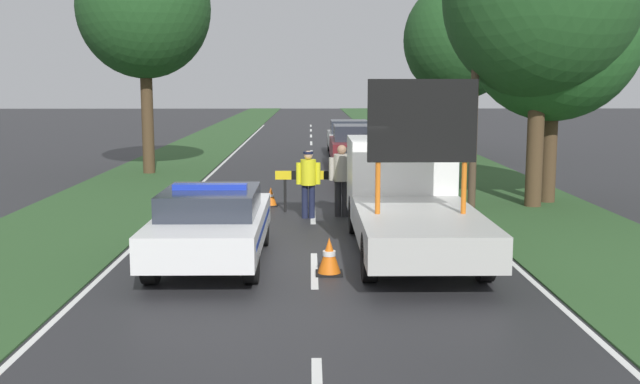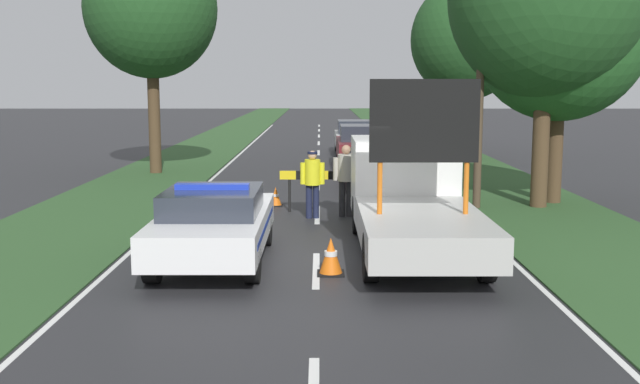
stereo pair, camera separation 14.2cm
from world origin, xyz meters
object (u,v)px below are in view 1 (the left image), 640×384
Objects in this scene: traffic_cone_near_truck at (197,220)px; queued_car_van_white at (349,137)px; police_car at (212,223)px; traffic_cone_centre_front at (240,196)px; traffic_cone_behind_barrier at (329,256)px; roadside_tree_near_right at (554,28)px; traffic_cone_near_police at (271,197)px; road_barrier at (324,178)px; queued_car_wagon_maroon at (355,146)px; roadside_tree_near_left at (144,9)px; queued_car_sedan_black at (376,161)px; police_officer at (308,178)px; roadside_tree_mid_left at (460,40)px; utility_pole at (476,44)px; roadside_tree_mid_right at (437,56)px; work_truck at (407,195)px; pedestrian_civilian at (342,175)px.

queued_car_van_white reaches higher than traffic_cone_near_truck.
traffic_cone_centre_front is (-0.08, 6.39, -0.48)m from police_car.
traffic_cone_behind_barrier is 0.09× the size of roadside_tree_near_right.
traffic_cone_near_police is 0.12× the size of queued_car_van_white.
road_barrier is 10.08m from queued_car_wagon_maroon.
roadside_tree_near_right is at bearing 108.29° from queued_car_van_white.
police_car is 15.75m from queued_car_wagon_maroon.
roadside_tree_near_left is 13.95m from roadside_tree_near_right.
roadside_tree_near_right reaches higher than queued_car_sedan_black.
roadside_tree_mid_left reaches higher than police_officer.
police_car is 14.87m from roadside_tree_near_left.
road_barrier is 7.31m from roadside_tree_near_right.
utility_pole is at bearing -99.45° from roadside_tree_mid_left.
traffic_cone_behind_barrier is at bearing -73.29° from traffic_cone_centre_front.
police_car is 10.35m from queued_car_sedan_black.
roadside_tree_mid_left is (4.47, -2.58, 4.18)m from queued_car_van_white.
road_barrier is 11.23m from roadside_tree_near_left.
roadside_tree_mid_right reaches higher than police_car.
traffic_cone_behind_barrier is at bearing -94.12° from road_barrier.
traffic_cone_centre_front is 0.12× the size of queued_car_van_white.
utility_pole reaches higher than queued_car_wagon_maroon.
queued_car_sedan_black is at bearing 57.45° from traffic_cone_near_truck.
police_car is 1.92× the size of road_barrier.
queued_car_sedan_black is at bearing 119.42° from utility_pole.
police_car is 0.63× the size of roadside_tree_mid_left.
traffic_cone_near_police is 0.79× the size of traffic_cone_behind_barrier.
roadside_tree_mid_left reaches higher than queued_car_sedan_black.
utility_pole is (-2.11, -18.33, -0.34)m from roadside_tree_mid_right.
work_truck is at bearing -53.30° from traffic_cone_centre_front.
police_officer is 0.93× the size of pedestrian_civilian.
traffic_cone_near_police is at bearing -9.34° from traffic_cone_centre_front.
roadside_tree_mid_left reaches higher than traffic_cone_near_police.
queued_car_wagon_maroon is 10.56m from roadside_tree_near_right.
roadside_tree_near_right is 0.88× the size of utility_pole.
police_officer is at bearing -114.57° from roadside_tree_mid_left.
queued_car_sedan_black is at bearing -116.11° from roadside_tree_mid_left.
roadside_tree_near_right is at bearing -89.09° from roadside_tree_mid_left.
work_truck is 8.29m from queued_car_sedan_black.
traffic_cone_behind_barrier reaches higher than traffic_cone_near_police.
pedestrian_civilian reaches higher than police_officer.
work_truck reaches higher than traffic_cone_near_police.
roadside_tree_near_right is at bearing 8.63° from road_barrier.
roadside_tree_mid_left reaches higher than traffic_cone_behind_barrier.
queued_car_sedan_black is 5.75m from queued_car_wagon_maroon.
queued_car_van_white reaches higher than traffic_cone_near_police.
traffic_cone_near_police is 6.55m from utility_pole.
work_truck is 6.35m from traffic_cone_centre_front.
police_car is at bearing -89.30° from traffic_cone_centre_front.
work_truck reaches higher than road_barrier.
work_truck is at bearing -57.57° from roadside_tree_near_left.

